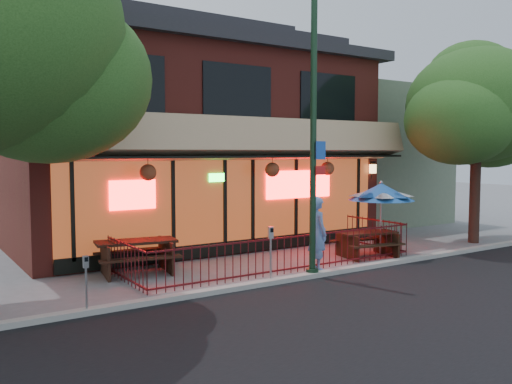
# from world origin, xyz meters

# --- Properties ---
(ground) EXTENTS (80.00, 80.00, 0.00)m
(ground) POSITION_xyz_m (0.00, 0.00, 0.00)
(ground) COLOR gray
(ground) RESTS_ON ground
(curb) EXTENTS (80.00, 0.25, 0.12)m
(curb) POSITION_xyz_m (0.00, -0.50, 0.06)
(curb) COLOR #999993
(curb) RESTS_ON ground
(restaurant_building) EXTENTS (12.96, 9.49, 8.05)m
(restaurant_building) POSITION_xyz_m (0.00, 7.11, 4.13)
(restaurant_building) COLOR maroon
(restaurant_building) RESTS_ON ground
(neighbor_building) EXTENTS (6.00, 7.00, 6.00)m
(neighbor_building) POSITION_xyz_m (9.00, 7.70, 3.00)
(neighbor_building) COLOR slate
(neighbor_building) RESTS_ON ground
(patio_fence) EXTENTS (8.44, 2.62, 1.00)m
(patio_fence) POSITION_xyz_m (0.00, 0.50, 0.63)
(patio_fence) COLOR #4D1014
(patio_fence) RESTS_ON ground
(street_light) EXTENTS (0.43, 0.32, 7.00)m
(street_light) POSITION_xyz_m (0.00, -0.40, 3.15)
(street_light) COLOR #152F1D
(street_light) RESTS_ON ground
(street_tree_right) EXTENTS (4.80, 4.80, 7.02)m
(street_tree_right) POSITION_xyz_m (8.04, 0.59, 4.96)
(street_tree_right) COLOR #35231A
(street_tree_right) RESTS_ON ground
(picnic_table_left) EXTENTS (2.28, 1.89, 0.87)m
(picnic_table_left) POSITION_xyz_m (-3.60, 2.40, 0.57)
(picnic_table_left) COLOR black
(picnic_table_left) RESTS_ON ground
(picnic_table_right) EXTENTS (2.02, 1.70, 0.76)m
(picnic_table_right) POSITION_xyz_m (3.03, 0.70, 0.50)
(picnic_table_right) COLOR black
(picnic_table_right) RESTS_ON ground
(patio_umbrella) EXTENTS (2.00, 1.99, 2.28)m
(patio_umbrella) POSITION_xyz_m (3.60, 0.70, 1.95)
(patio_umbrella) COLOR gray
(patio_umbrella) RESTS_ON ground
(pedestrian) EXTENTS (0.59, 0.79, 1.98)m
(pedestrian) POSITION_xyz_m (0.58, 0.10, 0.99)
(pedestrian) COLOR #6385C6
(pedestrian) RESTS_ON ground
(parking_meter_near) EXTENTS (0.15, 0.14, 1.38)m
(parking_meter_near) POSITION_xyz_m (-1.29, -0.40, 0.93)
(parking_meter_near) COLOR gray
(parking_meter_near) RESTS_ON ground
(parking_meter_far) EXTENTS (0.11, 0.10, 1.16)m
(parking_meter_far) POSITION_xyz_m (-5.72, -0.48, 0.79)
(parking_meter_far) COLOR gray
(parking_meter_far) RESTS_ON ground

